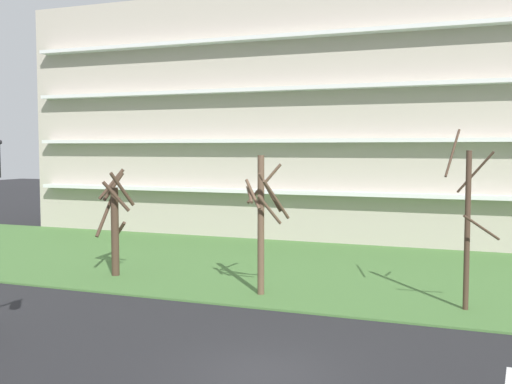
% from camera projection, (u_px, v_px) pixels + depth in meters
% --- Properties ---
extents(ground, '(160.00, 160.00, 0.00)m').
position_uv_depth(ground, '(262.00, 373.00, 16.26)').
color(ground, '#232326').
extents(grass_lawn_strip, '(80.00, 16.00, 0.08)m').
position_uv_depth(grass_lawn_strip, '(365.00, 272.00, 29.28)').
color(grass_lawn_strip, '#477238').
rests_on(grass_lawn_strip, ground).
extents(apartment_building, '(51.97, 11.19, 16.00)m').
position_uv_depth(apartment_building, '(405.00, 117.00, 40.91)').
color(apartment_building, '#B2A899').
rests_on(apartment_building, ground).
extents(tree_far_left, '(1.78, 1.78, 4.99)m').
position_uv_depth(tree_far_left, '(115.00, 221.00, 28.24)').
color(tree_far_left, '#423023').
rests_on(tree_far_left, ground).
extents(tree_left, '(1.90, 1.90, 5.66)m').
position_uv_depth(tree_left, '(262.00, 218.00, 24.49)').
color(tree_left, brown).
rests_on(tree_left, ground).
extents(tree_center, '(1.93, 1.99, 6.65)m').
position_uv_depth(tree_center, '(468.00, 223.00, 22.20)').
color(tree_center, '#423023').
rests_on(tree_center, ground).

